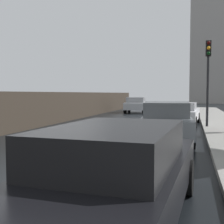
{
  "coord_description": "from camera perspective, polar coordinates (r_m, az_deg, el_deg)",
  "views": [
    {
      "loc": [
        3.46,
        -7.01,
        1.77
      ],
      "look_at": [
        0.31,
        4.82,
        1.01
      ],
      "focal_mm": 48.31,
      "sensor_mm": 36.0,
      "label": 1
    }
  ],
  "objects": [
    {
      "name": "car_white_mid_road",
      "position": [
        17.3,
        13.02,
        -0.21
      ],
      "size": [
        2.06,
        4.63,
        1.26
      ],
      "rotation": [
        0.0,
        0.0,
        -0.07
      ],
      "color": "silver",
      "rests_on": "ground"
    },
    {
      "name": "distant_tower",
      "position": [
        59.65,
        19.42,
        16.5
      ],
      "size": [
        9.52,
        7.83,
        35.84
      ],
      "color": "#9E9993",
      "rests_on": "ground"
    },
    {
      "name": "car_grey_behind_camera",
      "position": [
        11.31,
        10.3,
        -1.62
      ],
      "size": [
        2.07,
        4.5,
        1.45
      ],
      "rotation": [
        0.0,
        0.0,
        0.07
      ],
      "color": "slate",
      "rests_on": "ground"
    },
    {
      "name": "car_silver_far_ahead",
      "position": [
        27.83,
        4.55,
        1.38
      ],
      "size": [
        2.05,
        3.96,
        1.41
      ],
      "rotation": [
        0.0,
        0.0,
        3.2
      ],
      "color": "#B2B5BA",
      "rests_on": "ground"
    },
    {
      "name": "car_black_near_kerb",
      "position": [
        4.07,
        1.05,
        -11.44
      ],
      "size": [
        1.99,
        4.67,
        1.35
      ],
      "rotation": [
        0.0,
        0.0,
        -0.07
      ],
      "color": "black",
      "rests_on": "ground"
    },
    {
      "name": "ground",
      "position": [
        8.02,
        -11.23,
        -9.26
      ],
      "size": [
        120.0,
        120.0,
        0.0
      ],
      "primitive_type": "plane",
      "color": "black"
    },
    {
      "name": "traffic_light",
      "position": [
        15.6,
        17.72,
        8.1
      ],
      "size": [
        0.26,
        0.39,
        4.19
      ],
      "color": "black",
      "rests_on": "sidewalk_strip"
    }
  ]
}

